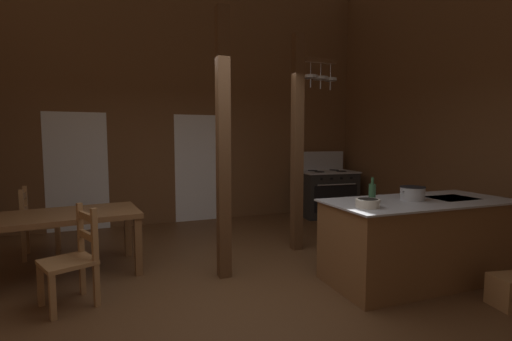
{
  "coord_description": "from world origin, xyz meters",
  "views": [
    {
      "loc": [
        -1.09,
        -3.33,
        1.6
      ],
      "look_at": [
        0.46,
        0.6,
        1.22
      ],
      "focal_mm": 25.16,
      "sensor_mm": 36.0,
      "label": 1
    }
  ],
  "objects_px": {
    "kitchen_island": "(418,240)",
    "bottle_tall_on_counter": "(372,192)",
    "step_stool": "(512,289)",
    "mixing_bowl_on_counter": "(368,203)",
    "stove_range": "(326,193)",
    "stockpot_on_counter": "(413,193)",
    "ladderback_chair_near_window": "(37,224)",
    "ladderback_chair_by_post": "(73,259)",
    "dining_table": "(60,221)"
  },
  "relations": [
    {
      "from": "ladderback_chair_by_post",
      "to": "stockpot_on_counter",
      "type": "xyz_separation_m",
      "value": [
        3.48,
        -0.71,
        0.54
      ]
    },
    {
      "from": "stove_range",
      "to": "bottle_tall_on_counter",
      "type": "relative_size",
      "value": 4.86
    },
    {
      "from": "kitchen_island",
      "to": "ladderback_chair_by_post",
      "type": "distance_m",
      "value": 3.65
    },
    {
      "from": "bottle_tall_on_counter",
      "to": "kitchen_island",
      "type": "bearing_deg",
      "value": -9.02
    },
    {
      "from": "dining_table",
      "to": "stockpot_on_counter",
      "type": "distance_m",
      "value": 4.02
    },
    {
      "from": "step_stool",
      "to": "ladderback_chair_by_post",
      "type": "height_order",
      "value": "ladderback_chair_by_post"
    },
    {
      "from": "stove_range",
      "to": "ladderback_chair_by_post",
      "type": "distance_m",
      "value": 5.14
    },
    {
      "from": "stove_range",
      "to": "mixing_bowl_on_counter",
      "type": "xyz_separation_m",
      "value": [
        -1.71,
        -3.41,
        0.47
      ]
    },
    {
      "from": "dining_table",
      "to": "ladderback_chair_by_post",
      "type": "height_order",
      "value": "ladderback_chair_by_post"
    },
    {
      "from": "stockpot_on_counter",
      "to": "stove_range",
      "type": "bearing_deg",
      "value": 73.35
    },
    {
      "from": "stove_range",
      "to": "mixing_bowl_on_counter",
      "type": "height_order",
      "value": "stove_range"
    },
    {
      "from": "dining_table",
      "to": "bottle_tall_on_counter",
      "type": "distance_m",
      "value": 3.54
    },
    {
      "from": "stove_range",
      "to": "dining_table",
      "type": "xyz_separation_m",
      "value": [
        -4.67,
        -1.7,
        0.17
      ]
    },
    {
      "from": "stove_range",
      "to": "dining_table",
      "type": "bearing_deg",
      "value": -160.03
    },
    {
      "from": "step_stool",
      "to": "dining_table",
      "type": "height_order",
      "value": "dining_table"
    },
    {
      "from": "dining_table",
      "to": "ladderback_chair_near_window",
      "type": "xyz_separation_m",
      "value": [
        -0.4,
        0.92,
        -0.2
      ]
    },
    {
      "from": "dining_table",
      "to": "mixing_bowl_on_counter",
      "type": "bearing_deg",
      "value": -30.06
    },
    {
      "from": "step_stool",
      "to": "mixing_bowl_on_counter",
      "type": "relative_size",
      "value": 1.7
    },
    {
      "from": "kitchen_island",
      "to": "bottle_tall_on_counter",
      "type": "relative_size",
      "value": 8.05
    },
    {
      "from": "kitchen_island",
      "to": "ladderback_chair_by_post",
      "type": "height_order",
      "value": "ladderback_chair_by_post"
    },
    {
      "from": "step_stool",
      "to": "dining_table",
      "type": "distance_m",
      "value": 4.78
    },
    {
      "from": "kitchen_island",
      "to": "bottle_tall_on_counter",
      "type": "xyz_separation_m",
      "value": [
        -0.59,
        0.09,
        0.56
      ]
    },
    {
      "from": "mixing_bowl_on_counter",
      "to": "ladderback_chair_near_window",
      "type": "bearing_deg",
      "value": 141.98
    },
    {
      "from": "ladderback_chair_by_post",
      "to": "stockpot_on_counter",
      "type": "bearing_deg",
      "value": -11.53
    },
    {
      "from": "stockpot_on_counter",
      "to": "bottle_tall_on_counter",
      "type": "xyz_separation_m",
      "value": [
        -0.5,
        0.07,
        0.03
      ]
    },
    {
      "from": "stove_range",
      "to": "bottle_tall_on_counter",
      "type": "height_order",
      "value": "stove_range"
    },
    {
      "from": "stockpot_on_counter",
      "to": "mixing_bowl_on_counter",
      "type": "bearing_deg",
      "value": -168.41
    },
    {
      "from": "dining_table",
      "to": "bottle_tall_on_counter",
      "type": "xyz_separation_m",
      "value": [
        3.19,
        -1.49,
        0.37
      ]
    },
    {
      "from": "kitchen_island",
      "to": "ladderback_chair_near_window",
      "type": "distance_m",
      "value": 4.88
    },
    {
      "from": "kitchen_island",
      "to": "stove_range",
      "type": "xyz_separation_m",
      "value": [
        0.89,
        3.28,
        0.03
      ]
    },
    {
      "from": "dining_table",
      "to": "mixing_bowl_on_counter",
      "type": "xyz_separation_m",
      "value": [
        2.96,
        -1.71,
        0.3
      ]
    },
    {
      "from": "step_stool",
      "to": "stockpot_on_counter",
      "type": "height_order",
      "value": "stockpot_on_counter"
    },
    {
      "from": "step_stool",
      "to": "stockpot_on_counter",
      "type": "bearing_deg",
      "value": 114.2
    },
    {
      "from": "ladderback_chair_by_post",
      "to": "stove_range",
      "type": "bearing_deg",
      "value": 29.74
    },
    {
      "from": "ladderback_chair_by_post",
      "to": "bottle_tall_on_counter",
      "type": "height_order",
      "value": "bottle_tall_on_counter"
    },
    {
      "from": "kitchen_island",
      "to": "stockpot_on_counter",
      "type": "xyz_separation_m",
      "value": [
        -0.09,
        0.02,
        0.53
      ]
    },
    {
      "from": "kitchen_island",
      "to": "bottle_tall_on_counter",
      "type": "bearing_deg",
      "value": 170.98
    },
    {
      "from": "step_stool",
      "to": "ladderback_chair_near_window",
      "type": "distance_m",
      "value": 5.61
    },
    {
      "from": "stove_range",
      "to": "mixing_bowl_on_counter",
      "type": "relative_size",
      "value": 5.52
    },
    {
      "from": "stove_range",
      "to": "bottle_tall_on_counter",
      "type": "distance_m",
      "value": 3.55
    },
    {
      "from": "ladderback_chair_near_window",
      "to": "bottle_tall_on_counter",
      "type": "bearing_deg",
      "value": -33.83
    },
    {
      "from": "bottle_tall_on_counter",
      "to": "step_stool",
      "type": "bearing_deg",
      "value": -46.63
    },
    {
      "from": "stockpot_on_counter",
      "to": "bottle_tall_on_counter",
      "type": "distance_m",
      "value": 0.51
    },
    {
      "from": "ladderback_chair_by_post",
      "to": "bottle_tall_on_counter",
      "type": "distance_m",
      "value": 3.11
    },
    {
      "from": "kitchen_island",
      "to": "bottle_tall_on_counter",
      "type": "height_order",
      "value": "bottle_tall_on_counter"
    },
    {
      "from": "kitchen_island",
      "to": "ladderback_chair_near_window",
      "type": "xyz_separation_m",
      "value": [
        -4.19,
        2.5,
        -0.0
      ]
    },
    {
      "from": "dining_table",
      "to": "stockpot_on_counter",
      "type": "height_order",
      "value": "stockpot_on_counter"
    },
    {
      "from": "step_stool",
      "to": "mixing_bowl_on_counter",
      "type": "distance_m",
      "value": 1.55
    },
    {
      "from": "stove_range",
      "to": "stockpot_on_counter",
      "type": "xyz_separation_m",
      "value": [
        -0.97,
        -3.26,
        0.51
      ]
    },
    {
      "from": "step_stool",
      "to": "ladderback_chair_by_post",
      "type": "bearing_deg",
      "value": 157.73
    }
  ]
}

